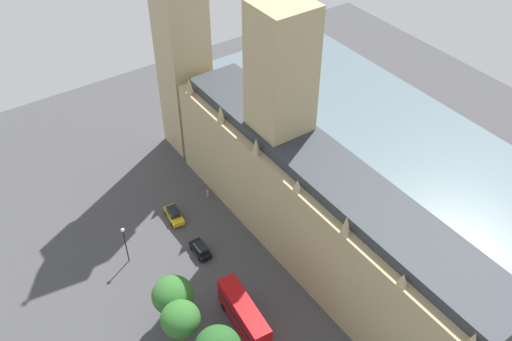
{
  "coord_description": "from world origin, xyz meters",
  "views": [
    {
      "loc": [
        38.34,
        41.8,
        65.32
      ],
      "look_at": [
        1.0,
        -12.51,
        9.59
      ],
      "focal_mm": 40.39,
      "sensor_mm": 36.0,
      "label": 1
    }
  ],
  "objects_px": {
    "car_black_under_trees": "(201,249)",
    "pedestrian_midblock": "(208,193)",
    "car_yellow_cab_near_tower": "(174,215)",
    "plane_tree_corner": "(173,295)",
    "plane_tree_kerbside": "(180,319)",
    "street_lamp_trailing": "(124,239)",
    "double_decker_bus_by_river_gate": "(244,315)",
    "parliament_building": "(318,203)"
  },
  "relations": [
    {
      "from": "car_yellow_cab_near_tower",
      "to": "double_decker_bus_by_river_gate",
      "type": "height_order",
      "value": "double_decker_bus_by_river_gate"
    },
    {
      "from": "car_black_under_trees",
      "to": "pedestrian_midblock",
      "type": "height_order",
      "value": "car_black_under_trees"
    },
    {
      "from": "pedestrian_midblock",
      "to": "street_lamp_trailing",
      "type": "bearing_deg",
      "value": -172.68
    },
    {
      "from": "parliament_building",
      "to": "plane_tree_kerbside",
      "type": "relative_size",
      "value": 7.06
    },
    {
      "from": "pedestrian_midblock",
      "to": "plane_tree_corner",
      "type": "relative_size",
      "value": 0.2
    },
    {
      "from": "double_decker_bus_by_river_gate",
      "to": "car_yellow_cab_near_tower",
      "type": "bearing_deg",
      "value": 90.56
    },
    {
      "from": "plane_tree_corner",
      "to": "parliament_building",
      "type": "bearing_deg",
      "value": 178.98
    },
    {
      "from": "car_black_under_trees",
      "to": "plane_tree_kerbside",
      "type": "relative_size",
      "value": 0.49
    },
    {
      "from": "plane_tree_kerbside",
      "to": "plane_tree_corner",
      "type": "relative_size",
      "value": 1.07
    },
    {
      "from": "plane_tree_corner",
      "to": "street_lamp_trailing",
      "type": "relative_size",
      "value": 1.19
    },
    {
      "from": "car_yellow_cab_near_tower",
      "to": "street_lamp_trailing",
      "type": "bearing_deg",
      "value": 29.71
    },
    {
      "from": "car_black_under_trees",
      "to": "plane_tree_kerbside",
      "type": "distance_m",
      "value": 17.32
    },
    {
      "from": "parliament_building",
      "to": "pedestrian_midblock",
      "type": "xyz_separation_m",
      "value": [
        7.01,
        -19.35,
        -9.19
      ]
    },
    {
      "from": "double_decker_bus_by_river_gate",
      "to": "pedestrian_midblock",
      "type": "xyz_separation_m",
      "value": [
        -9.09,
        -24.66,
        -1.91
      ]
    },
    {
      "from": "car_yellow_cab_near_tower",
      "to": "double_decker_bus_by_river_gate",
      "type": "relative_size",
      "value": 0.45
    },
    {
      "from": "car_yellow_cab_near_tower",
      "to": "car_black_under_trees",
      "type": "bearing_deg",
      "value": 95.99
    },
    {
      "from": "street_lamp_trailing",
      "to": "double_decker_bus_by_river_gate",
      "type": "bearing_deg",
      "value": 111.9
    },
    {
      "from": "car_yellow_cab_near_tower",
      "to": "plane_tree_kerbside",
      "type": "relative_size",
      "value": 0.56
    },
    {
      "from": "double_decker_bus_by_river_gate",
      "to": "parliament_building",
      "type": "bearing_deg",
      "value": 23.75
    },
    {
      "from": "double_decker_bus_by_river_gate",
      "to": "pedestrian_midblock",
      "type": "relative_size",
      "value": 6.66
    },
    {
      "from": "plane_tree_kerbside",
      "to": "street_lamp_trailing",
      "type": "xyz_separation_m",
      "value": [
        -0.49,
        -17.79,
        -1.83
      ]
    },
    {
      "from": "pedestrian_midblock",
      "to": "plane_tree_kerbside",
      "type": "relative_size",
      "value": 0.19
    },
    {
      "from": "car_yellow_cab_near_tower",
      "to": "car_black_under_trees",
      "type": "relative_size",
      "value": 1.14
    },
    {
      "from": "parliament_building",
      "to": "double_decker_bus_by_river_gate",
      "type": "xyz_separation_m",
      "value": [
        16.1,
        5.31,
        -7.27
      ]
    },
    {
      "from": "double_decker_bus_by_river_gate",
      "to": "pedestrian_midblock",
      "type": "height_order",
      "value": "double_decker_bus_by_river_gate"
    },
    {
      "from": "pedestrian_midblock",
      "to": "street_lamp_trailing",
      "type": "xyz_separation_m",
      "value": [
        16.82,
        5.43,
        3.96
      ]
    },
    {
      "from": "plane_tree_kerbside",
      "to": "street_lamp_trailing",
      "type": "bearing_deg",
      "value": -91.59
    },
    {
      "from": "car_yellow_cab_near_tower",
      "to": "pedestrian_midblock",
      "type": "relative_size",
      "value": 3.0
    },
    {
      "from": "plane_tree_kerbside",
      "to": "plane_tree_corner",
      "type": "xyz_separation_m",
      "value": [
        -1.17,
        -4.28,
        -0.78
      ]
    },
    {
      "from": "car_black_under_trees",
      "to": "pedestrian_midblock",
      "type": "bearing_deg",
      "value": 57.01
    },
    {
      "from": "street_lamp_trailing",
      "to": "car_yellow_cab_near_tower",
      "type": "bearing_deg",
      "value": -157.78
    },
    {
      "from": "car_yellow_cab_near_tower",
      "to": "plane_tree_corner",
      "type": "bearing_deg",
      "value": 70.1
    },
    {
      "from": "parliament_building",
      "to": "car_yellow_cab_near_tower",
      "type": "height_order",
      "value": "parliament_building"
    },
    {
      "from": "street_lamp_trailing",
      "to": "parliament_building",
      "type": "bearing_deg",
      "value": 149.7
    },
    {
      "from": "car_black_under_trees",
      "to": "plane_tree_corner",
      "type": "distance_m",
      "value": 13.31
    },
    {
      "from": "parliament_building",
      "to": "double_decker_bus_by_river_gate",
      "type": "height_order",
      "value": "parliament_building"
    },
    {
      "from": "car_yellow_cab_near_tower",
      "to": "plane_tree_kerbside",
      "type": "height_order",
      "value": "plane_tree_kerbside"
    },
    {
      "from": "double_decker_bus_by_river_gate",
      "to": "plane_tree_kerbside",
      "type": "xyz_separation_m",
      "value": [
        8.22,
        -1.44,
        3.88
      ]
    },
    {
      "from": "car_yellow_cab_near_tower",
      "to": "plane_tree_kerbside",
      "type": "distance_m",
      "value": 24.7
    },
    {
      "from": "car_yellow_cab_near_tower",
      "to": "plane_tree_kerbside",
      "type": "bearing_deg",
      "value": 72.31
    },
    {
      "from": "parliament_building",
      "to": "car_yellow_cab_near_tower",
      "type": "xyz_separation_m",
      "value": [
        14.09,
        -17.9,
        -9.02
      ]
    },
    {
      "from": "double_decker_bus_by_river_gate",
      "to": "plane_tree_kerbside",
      "type": "height_order",
      "value": "plane_tree_kerbside"
    }
  ]
}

